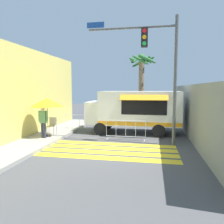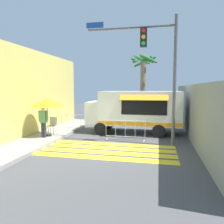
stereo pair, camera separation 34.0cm
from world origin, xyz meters
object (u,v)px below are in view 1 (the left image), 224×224
object	(u,v)px
patio_umbrella	(47,102)
food_truck	(133,109)
traffic_signal_pole	(158,59)
folding_chair	(52,124)
palm_tree	(141,78)
vendor_person	(43,120)
barricade_side	(79,123)
barricade_front	(126,130)

from	to	relation	value
patio_umbrella	food_truck	bearing A→B (deg)	31.04
traffic_signal_pole	folding_chair	distance (m)	6.92
food_truck	traffic_signal_pole	world-z (taller)	traffic_signal_pole
folding_chair	palm_tree	world-z (taller)	palm_tree
patio_umbrella	vendor_person	distance (m)	0.99
patio_umbrella	barricade_side	size ratio (longest dim) A/B	1.09
traffic_signal_pole	vendor_person	xyz separation A→B (m)	(-6.01, -0.33, -3.10)
patio_umbrella	traffic_signal_pole	bearing A→B (deg)	-0.59
folding_chair	barricade_front	bearing A→B (deg)	17.80
barricade_front	patio_umbrella	bearing A→B (deg)	-171.94
vendor_person	traffic_signal_pole	bearing A→B (deg)	12.43
traffic_signal_pole	barricade_side	size ratio (longest dim) A/B	3.18
folding_chair	barricade_front	size ratio (longest dim) A/B	0.46
patio_umbrella	barricade_front	size ratio (longest dim) A/B	0.98
barricade_front	palm_tree	size ratio (longest dim) A/B	0.40
barricade_front	food_truck	bearing A→B (deg)	84.61
food_truck	barricade_front	distance (m)	2.34
food_truck	barricade_side	size ratio (longest dim) A/B	2.93
barricade_front	folding_chair	bearing A→B (deg)	-179.00
folding_chair	vendor_person	world-z (taller)	vendor_person
patio_umbrella	barricade_front	bearing A→B (deg)	8.06
folding_chair	vendor_person	size ratio (longest dim) A/B	0.57
folding_chair	barricade_side	distance (m)	2.30
folding_chair	vendor_person	bearing A→B (deg)	-77.23
folding_chair	barricade_front	world-z (taller)	folding_chair
patio_umbrella	palm_tree	bearing A→B (deg)	52.53
palm_tree	traffic_signal_pole	bearing A→B (deg)	-80.16
traffic_signal_pole	folding_chair	world-z (taller)	traffic_signal_pole
traffic_signal_pole	folding_chair	xyz separation A→B (m)	(-5.94, 0.60, -3.50)
folding_chair	palm_tree	distance (m)	8.08
folding_chair	palm_tree	size ratio (longest dim) A/B	0.18
vendor_person	palm_tree	world-z (taller)	palm_tree
barricade_side	vendor_person	bearing A→B (deg)	-108.28
barricade_front	barricade_side	world-z (taller)	same
palm_tree	barricade_front	bearing A→B (deg)	-95.30
patio_umbrella	folding_chair	world-z (taller)	patio_umbrella
barricade_front	barricade_side	distance (m)	3.93
vendor_person	palm_tree	xyz separation A→B (m)	(4.90, 6.70, 2.54)
patio_umbrella	vendor_person	xyz separation A→B (m)	(-0.07, -0.39, -0.91)
barricade_front	palm_tree	distance (m)	6.54
folding_chair	palm_tree	xyz separation A→B (m)	(4.84, 5.77, 2.93)
patio_umbrella	barricade_side	xyz separation A→B (m)	(0.93, 2.63, -1.53)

